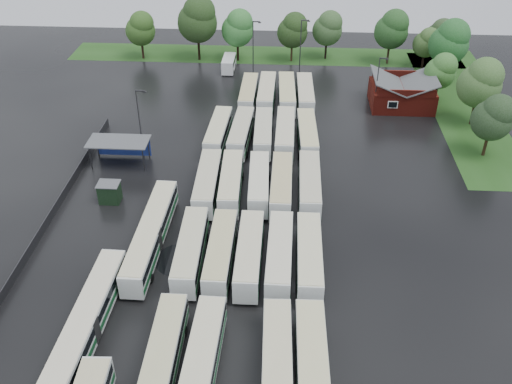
{
  "coord_description": "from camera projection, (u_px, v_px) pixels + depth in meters",
  "views": [
    {
      "loc": [
        5.44,
        -44.66,
        40.61
      ],
      "look_at": [
        2.0,
        12.0,
        2.5
      ],
      "focal_mm": 40.0,
      "sensor_mm": 36.0,
      "label": 1
    }
  ],
  "objects": [
    {
      "name": "ground",
      "position": [
        230.0,
        274.0,
        59.92
      ],
      "size": [
        160.0,
        160.0,
        0.0
      ],
      "primitive_type": "plane",
      "color": "black",
      "rests_on": "ground"
    },
    {
      "name": "brick_building",
      "position": [
        402.0,
        95.0,
        93.11
      ],
      "size": [
        10.07,
        8.6,
        5.39
      ],
      "color": "#61140E",
      "rests_on": "ground"
    },
    {
      "name": "wash_shed",
      "position": [
        120.0,
        143.0,
        77.37
      ],
      "size": [
        8.2,
        4.2,
        3.58
      ],
      "color": "#2D2D30",
      "rests_on": "ground"
    },
    {
      "name": "utility_hut",
      "position": [
        110.0,
        192.0,
        70.44
      ],
      "size": [
        2.7,
        2.2,
        2.62
      ],
      "color": "black",
      "rests_on": "ground"
    },
    {
      "name": "grass_strip_north",
      "position": [
        272.0,
        55.0,
        113.51
      ],
      "size": [
        80.0,
        10.0,
        0.01
      ],
      "primitive_type": "cube",
      "color": "#1F4815",
      "rests_on": "ground"
    },
    {
      "name": "grass_strip_east",
      "position": [
        461.0,
        107.0,
        93.67
      ],
      "size": [
        10.0,
        50.0,
        0.01
      ],
      "primitive_type": "cube",
      "color": "#1F4815",
      "rests_on": "ground"
    },
    {
      "name": "west_fence",
      "position": [
        50.0,
        217.0,
        67.33
      ],
      "size": [
        0.1,
        50.0,
        1.2
      ],
      "primitive_type": "cube",
      "color": "#2D2D30",
      "rests_on": "ground"
    },
    {
      "name": "bus_r1c0",
      "position": [
        164.0,
        353.0,
        48.97
      ],
      "size": [
        2.63,
        11.79,
        3.27
      ],
      "rotation": [
        0.0,
        0.0,
        0.01
      ],
      "color": "silver",
      "rests_on": "ground"
    },
    {
      "name": "bus_r1c1",
      "position": [
        203.0,
        357.0,
        48.6
      ],
      "size": [
        2.87,
        11.98,
        3.32
      ],
      "rotation": [
        0.0,
        0.0,
        -0.03
      ],
      "color": "silver",
      "rests_on": "ground"
    },
    {
      "name": "bus_r1c3",
      "position": [
        277.0,
        360.0,
        48.33
      ],
      "size": [
        2.86,
        11.92,
        3.3
      ],
      "rotation": [
        0.0,
        0.0,
        0.03
      ],
      "color": "silver",
      "rests_on": "ground"
    },
    {
      "name": "bus_r1c4",
      "position": [
        312.0,
        363.0,
        47.99
      ],
      "size": [
        2.87,
        12.27,
        3.4
      ],
      "rotation": [
        0.0,
        0.0,
        0.02
      ],
      "color": "silver",
      "rests_on": "ground"
    },
    {
      "name": "bus_r2c0",
      "position": [
        191.0,
        250.0,
        60.32
      ],
      "size": [
        2.84,
        12.16,
        3.37
      ],
      "rotation": [
        0.0,
        0.0,
        0.02
      ],
      "color": "silver",
      "rests_on": "ground"
    },
    {
      "name": "bus_r2c1",
      "position": [
        221.0,
        253.0,
        60.05
      ],
      "size": [
        2.58,
        11.95,
        3.32
      ],
      "rotation": [
        0.0,
        0.0,
        -0.0
      ],
      "color": "silver",
      "rests_on": "ground"
    },
    {
      "name": "bus_r2c2",
      "position": [
        249.0,
        254.0,
        59.84
      ],
      "size": [
        2.57,
        11.96,
        3.33
      ],
      "rotation": [
        0.0,
        0.0,
        0.0
      ],
      "color": "silver",
      "rests_on": "ground"
    },
    {
      "name": "bus_r2c3",
      "position": [
        279.0,
        255.0,
        59.67
      ],
      "size": [
        2.73,
        12.09,
        3.35
      ],
      "rotation": [
        0.0,
        0.0,
        -0.01
      ],
      "color": "silver",
      "rests_on": "ground"
    },
    {
      "name": "bus_r2c4",
      "position": [
        309.0,
        257.0,
        59.43
      ],
      "size": [
        2.63,
        12.09,
        3.36
      ],
      "rotation": [
        0.0,
        0.0,
        0.0
      ],
      "color": "silver",
      "rests_on": "ground"
    },
    {
      "name": "bus_r3c0",
      "position": [
        208.0,
        183.0,
        71.26
      ],
      "size": [
        2.87,
        12.2,
        3.38
      ],
      "rotation": [
        0.0,
        0.0,
        0.02
      ],
      "color": "silver",
      "rests_on": "ground"
    },
    {
      "name": "bus_r3c1",
      "position": [
        231.0,
        183.0,
        71.31
      ],
      "size": [
        2.91,
        12.01,
        3.32
      ],
      "rotation": [
        0.0,
        0.0,
        0.03
      ],
      "color": "silver",
      "rests_on": "ground"
    },
    {
      "name": "bus_r3c2",
      "position": [
        259.0,
        183.0,
        71.27
      ],
      "size": [
        2.85,
        11.67,
        3.23
      ],
      "rotation": [
        0.0,
        0.0,
        0.03
      ],
      "color": "silver",
      "rests_on": "ground"
    },
    {
      "name": "bus_r3c3",
      "position": [
        281.0,
        185.0,
        70.75
      ],
      "size": [
        2.62,
        12.04,
        3.35
      ],
      "rotation": [
        0.0,
        0.0,
        -0.0
      ],
      "color": "silver",
      "rests_on": "ground"
    },
    {
      "name": "bus_r3c4",
      "position": [
        310.0,
        185.0,
        70.83
      ],
      "size": [
        2.62,
        12.25,
        3.41
      ],
      "rotation": [
        0.0,
        0.0,
        -0.0
      ],
      "color": "silver",
      "rests_on": "ground"
    },
    {
      "name": "bus_r4c0",
      "position": [
        218.0,
        132.0,
        82.46
      ],
      "size": [
        3.01,
        11.96,
        3.3
      ],
      "rotation": [
        0.0,
        0.0,
        -0.04
      ],
      "color": "silver",
      "rests_on": "ground"
    },
    {
      "name": "bus_r4c1",
      "position": [
        241.0,
        133.0,
        82.35
      ],
      "size": [
        3.13,
        12.03,
        3.32
      ],
      "rotation": [
        0.0,
        0.0,
        -0.05
      ],
      "color": "silver",
      "rests_on": "ground"
    },
    {
      "name": "bus_r4c2",
      "position": [
        263.0,
        133.0,
        82.33
      ],
      "size": [
        2.75,
        11.73,
        3.25
      ],
      "rotation": [
        0.0,
        0.0,
        0.02
      ],
      "color": "silver",
      "rests_on": "ground"
    },
    {
      "name": "bus_r4c3",
      "position": [
        285.0,
        134.0,
        82.01
      ],
      "size": [
        2.7,
        12.31,
        3.42
      ],
      "rotation": [
        0.0,
        0.0,
        -0.01
      ],
      "color": "silver",
      "rests_on": "ground"
    },
    {
      "name": "bus_r4c4",
      "position": [
        307.0,
        135.0,
        81.76
      ],
      "size": [
        3.02,
        12.03,
        3.32
      ],
      "rotation": [
        0.0,
        0.0,
        0.04
      ],
      "color": "silver",
      "rests_on": "ground"
    },
    {
      "name": "bus_r5c1",
      "position": [
        249.0,
        94.0,
        93.69
      ],
      "size": [
        2.59,
        11.69,
        3.25
      ],
      "rotation": [
        0.0,
        0.0,
        -0.01
      ],
      "color": "silver",
      "rests_on": "ground"
    },
    {
      "name": "bus_r5c2",
      "position": [
        267.0,
        94.0,
        93.61
      ],
      "size": [
        2.74,
        12.23,
        3.4
      ],
      "rotation": [
        0.0,
        0.0,
        -0.01
      ],
      "color": "silver",
      "rests_on": "ground"
    },
    {
      "name": "bus_r5c3",
      "position": [
        287.0,
        94.0,
        93.42
      ],
      "size": [
        3.08,
        12.39,
        3.42
      ],
      "rotation": [
        0.0,
        0.0,
        0.04
      ],
      "color": "silver",
      "rests_on": "ground"
    },
    {
      "name": "bus_r5c4",
      "position": [
        305.0,
        94.0,
        93.39
      ],
      "size": [
        2.9,
        12.12,
        3.35
      ],
      "rotation": [
        0.0,
        0.0,
        0.03
      ],
      "color": "silver",
      "rests_on": "ground"
    },
    {
      "name": "artic_bus_west_b",
      "position": [
        151.0,
        234.0,
        62.71
      ],
      "size": [
        2.82,
        17.64,
        3.27
      ],
      "rotation": [
        0.0,
        0.0,
        -0.02
      ],
      "color": "silver",
      "rests_on": "ground"
    },
    {
      "name": "artic_bus_west_c",
      "position": [
        87.0,
        322.0,
        51.94
      ],
      "size": [
        2.95,
        17.52,
        3.24
      ],
      "rotation": [
        0.0,
        0.0,
        -0.03
      ],
      "color": "silver",
      "rests_on": "ground"
    },
    {
      "name": "minibus",
      "position": [
        229.0,
        63.0,
        106.04
      ],
      "size": [
        2.26,
        5.85,
        2.55
      ],
      "rotation": [
        0.0,
        0.0,
        -0.01
      ],
      "color": "white",
      "rests_on": "ground"
    },
    {
      "name": "tree_north_0",
      "position": [
        141.0,
        28.0,
        108.63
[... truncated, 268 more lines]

